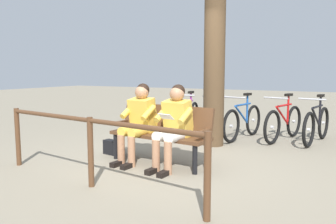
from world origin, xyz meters
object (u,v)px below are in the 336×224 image
(litter_bin, at_px, (177,123))
(bicycle_purple, at_px, (243,122))
(bicycle_silver, at_px, (189,117))
(bicycle_blue, at_px, (284,123))
(bicycle_orange, at_px, (317,125))
(bicycle_black, at_px, (215,119))
(bench, at_px, (162,129))
(person_companion, at_px, (139,119))
(handbag, at_px, (112,147))
(person_reading, at_px, (174,122))
(tree_trunk, at_px, (215,36))

(litter_bin, xyz_separation_m, bicycle_purple, (-1.08, -0.88, -0.01))
(bicycle_silver, bearing_deg, bicycle_blue, 86.04)
(bicycle_orange, bearing_deg, bicycle_black, -72.86)
(bench, height_order, person_companion, person_companion)
(litter_bin, relative_size, bicycle_purple, 0.45)
(person_companion, distance_m, handbag, 0.85)
(person_reading, distance_m, bicycle_orange, 3.28)
(litter_bin, xyz_separation_m, bicycle_blue, (-1.85, -1.10, -0.01))
(bench, distance_m, bicycle_purple, 2.41)
(bicycle_orange, bearing_deg, bicycle_blue, -75.48)
(tree_trunk, height_order, bicycle_blue, tree_trunk)
(tree_trunk, relative_size, bicycle_orange, 2.44)
(bicycle_black, distance_m, bicycle_silver, 0.63)
(person_reading, bearing_deg, bicycle_silver, -63.90)
(litter_bin, relative_size, bicycle_black, 0.46)
(bicycle_orange, bearing_deg, tree_trunk, -46.31)
(tree_trunk, xyz_separation_m, bicycle_blue, (-1.11, -1.06, -1.66))
(person_reading, relative_size, bicycle_black, 0.74)
(bench, xyz_separation_m, person_reading, (-0.30, 0.20, 0.16))
(bicycle_orange, bearing_deg, person_companion, -29.70)
(bench, height_order, handbag, bench)
(bicycle_blue, bearing_deg, bicycle_orange, 108.65)
(person_companion, xyz_separation_m, handbag, (0.63, -0.16, -0.54))
(person_reading, bearing_deg, person_companion, -0.05)
(person_reading, height_order, bicycle_blue, person_reading)
(person_reading, distance_m, bicycle_silver, 2.77)
(bench, distance_m, bicycle_black, 2.38)
(handbag, height_order, bicycle_purple, bicycle_purple)
(bicycle_purple, bearing_deg, person_companion, -10.86)
(tree_trunk, xyz_separation_m, litter_bin, (0.74, 0.04, -1.65))
(person_companion, relative_size, litter_bin, 1.62)
(bench, xyz_separation_m, handbag, (0.97, -0.03, -0.39))
(handbag, bearing_deg, tree_trunk, -130.74)
(bicycle_black, bearing_deg, bicycle_orange, 79.05)
(tree_trunk, distance_m, bicycle_orange, 2.63)
(litter_bin, bearing_deg, person_companion, 94.32)
(person_companion, distance_m, bicycle_black, 2.54)
(bicycle_orange, relative_size, bicycle_purple, 1.00)
(bench, height_order, bicycle_purple, bicycle_purple)
(person_companion, bearing_deg, bicycle_black, -91.31)
(person_companion, height_order, tree_trunk, tree_trunk)
(person_reading, height_order, bicycle_silver, person_reading)
(handbag, xyz_separation_m, tree_trunk, (-1.26, -1.46, 1.90))
(handbag, distance_m, bicycle_silver, 2.41)
(handbag, xyz_separation_m, bicycle_blue, (-2.36, -2.52, 0.24))
(bicycle_orange, distance_m, bicycle_black, 2.00)
(tree_trunk, bearing_deg, handbag, 49.26)
(tree_trunk, bearing_deg, person_reading, 90.41)
(bicycle_purple, bearing_deg, bench, -4.55)
(tree_trunk, relative_size, bicycle_purple, 2.44)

